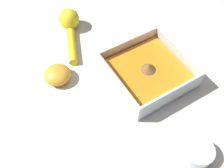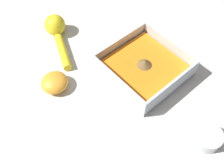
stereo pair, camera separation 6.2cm
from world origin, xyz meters
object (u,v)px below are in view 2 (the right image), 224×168
spice_bowl (208,137)px  lemon_squeezer (57,31)px  lemon_half (55,83)px  square_dish (144,68)px

spice_bowl → lemon_squeezer: 0.48m
lemon_half → lemon_squeezer: bearing=143.8°
spice_bowl → lemon_half: lemon_half is taller
square_dish → lemon_half: square_dish is taller
square_dish → lemon_half: (-0.11, -0.20, -0.00)m
lemon_squeezer → lemon_half: size_ratio=2.60×
lemon_squeezer → lemon_half: 0.17m
square_dish → lemon_squeezer: 0.27m
lemon_squeezer → lemon_half: bearing=166.1°
square_dish → spice_bowl: square_dish is taller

